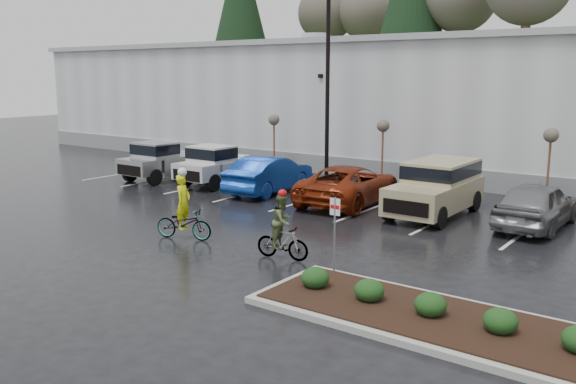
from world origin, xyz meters
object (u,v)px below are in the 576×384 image
Objects in this scene: sapling_west at (274,123)px; suv_tan at (435,189)px; fire_lane_sign at (335,227)px; car_blue at (269,174)px; pickup_white at (225,164)px; pickup_silver at (169,160)px; cyclist_olive at (282,233)px; sapling_east at (551,139)px; car_red at (349,184)px; sapling_mid at (383,129)px; car_grey at (537,204)px; cyclist_hivis at (184,217)px; lamppost at (328,66)px.

sapling_west is 11.92m from suv_tan.
fire_lane_sign reaches higher than suv_tan.
pickup_white is at bearing -13.78° from car_blue.
fire_lane_sign is 0.42× the size of pickup_silver.
pickup_silver is 15.13m from cyclist_olive.
suv_tan is at bearing -1.97° from pickup_white.
sapling_east is 8.26m from car_red.
sapling_west is 1.00× the size of sapling_mid.
cyclist_olive is (-2.16, 0.62, -0.63)m from fire_lane_sign.
pickup_silver is at bearing 50.32° from cyclist_olive.
fire_lane_sign is 0.45× the size of car_grey.
car_red is 8.22m from cyclist_olive.
sapling_west is at bearing 180.00° from sapling_east.
sapling_west reaches higher than pickup_white.
sapling_west is 1.35× the size of cyclist_hivis.
lamppost reaches higher than suv_tan.
pickup_silver is at bearing 3.12° from car_grey.
car_blue is 2.45× the size of cyclist_olive.
sapling_west is at bearing 132.67° from fire_lane_sign.
suv_tan is (4.48, -4.31, -1.70)m from sapling_mid.
sapling_west is at bearing 52.93° from pickup_silver.
sapling_west is 8.64m from car_red.
car_grey is at bearing -25.94° from sapling_mid.
lamppost is 2.88× the size of sapling_mid.
suv_tan is (7.88, 0.09, 0.19)m from car_blue.
car_grey is 12.20m from cyclist_hivis.
pickup_white is 7.29m from car_red.
sapling_east is 14.97m from cyclist_hivis.
car_blue is at bearing -158.05° from sapling_east.
fire_lane_sign reaches higher than pickup_silver.
cyclist_hivis is (2.63, -7.92, -0.11)m from car_blue.
car_grey is at bearing -15.11° from sapling_west.
pickup_silver is 12.02m from cyclist_hivis.
suv_tan is at bearing 0.68° from pickup_silver.
sapling_west is 1.54× the size of cyclist_olive.
cyclist_olive is (3.91, 0.13, 0.04)m from cyclist_hivis.
pickup_white is at bearing 17.17° from cyclist_hivis.
sapling_mid reaches higher than cyclist_olive.
sapling_mid is at bearing 136.16° from suv_tan.
cyclist_hivis is (-0.77, -12.31, -2.00)m from sapling_mid.
sapling_mid reaches higher than car_red.
lamppost is 12.47m from cyclist_hivis.
cyclist_hivis reaches higher than suv_tan.
sapling_west is 5.88m from pickup_silver.
sapling_west is at bearing 158.59° from suv_tan.
car_blue is (-8.70, 8.41, -0.57)m from fire_lane_sign.
fire_lane_sign is 2.33m from cyclist_olive.
cyclist_hivis is (5.73, -12.31, -2.00)m from sapling_west.
suv_tan is 2.16× the size of cyclist_hivis.
lamppost is 4.44× the size of cyclist_olive.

